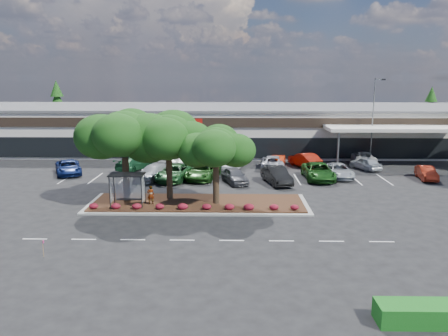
{
  "coord_description": "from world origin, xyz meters",
  "views": [
    {
      "loc": [
        0.87,
        -30.55,
        10.25
      ],
      "look_at": [
        0.08,
        6.51,
        2.6
      ],
      "focal_mm": 35.0,
      "sensor_mm": 36.0,
      "label": 1
    }
  ],
  "objects_px": {
    "car_0": "(68,167)",
    "car_1": "(153,172)",
    "light_pole": "(373,126)",
    "survey_stake": "(43,246)"
  },
  "relations": [
    {
      "from": "survey_stake",
      "to": "car_1",
      "type": "relative_size",
      "value": 0.19
    },
    {
      "from": "light_pole",
      "to": "survey_stake",
      "type": "distance_m",
      "value": 41.04
    },
    {
      "from": "light_pole",
      "to": "car_1",
      "type": "distance_m",
      "value": 27.33
    },
    {
      "from": "survey_stake",
      "to": "car_0",
      "type": "distance_m",
      "value": 23.31
    },
    {
      "from": "car_0",
      "to": "car_1",
      "type": "bearing_deg",
      "value": -37.96
    },
    {
      "from": "car_0",
      "to": "light_pole",
      "type": "bearing_deg",
      "value": -12.03
    },
    {
      "from": "light_pole",
      "to": "car_0",
      "type": "bearing_deg",
      "value": -168.07
    },
    {
      "from": "car_0",
      "to": "car_1",
      "type": "height_order",
      "value": "car_1"
    },
    {
      "from": "light_pole",
      "to": "car_1",
      "type": "height_order",
      "value": "light_pole"
    },
    {
      "from": "survey_stake",
      "to": "car_1",
      "type": "distance_m",
      "value": 20.07
    }
  ]
}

